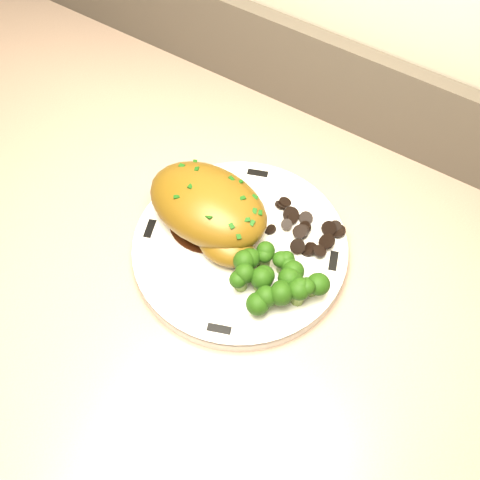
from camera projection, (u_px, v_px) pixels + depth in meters
The scene contains 10 objects.
counter at pixel (281, 463), 0.97m from camera, with size 2.01×0.66×0.99m.
plate at pixel (240, 249), 0.67m from camera, with size 0.24×0.24×0.02m, color white.
rim_accent_0 at pixel (333, 261), 0.65m from camera, with size 0.02×0.01×0.00m, color black.
rim_accent_1 at pixel (258, 173), 0.72m from camera, with size 0.02×0.01×0.00m, color black.
rim_accent_2 at pixel (150, 229), 0.67m from camera, with size 0.02×0.01×0.00m, color black.
rim_accent_3 at pixel (219, 329), 0.61m from camera, with size 0.02×0.01×0.00m, color black.
gravy_pool at pixel (209, 220), 0.68m from camera, with size 0.09×0.09×0.00m, color #341509.
chicken_breast at pixel (210, 209), 0.66m from camera, with size 0.15×0.11×0.06m.
mushroom_pile at pixel (298, 230), 0.67m from camera, with size 0.08×0.06×0.02m.
broccoli_florets at pixel (274, 278), 0.62m from camera, with size 0.09×0.07×0.03m.
Camera 1 is at (0.15, 1.45, 1.45)m, focal length 45.00 mm.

